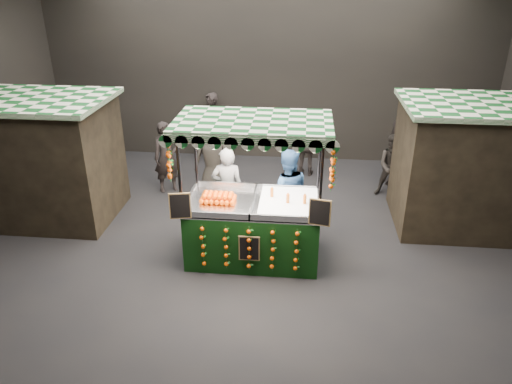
# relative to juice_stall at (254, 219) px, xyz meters

# --- Properties ---
(ground) EXTENTS (12.00, 12.00, 0.00)m
(ground) POSITION_rel_juice_stall_xyz_m (-0.18, 0.29, -0.82)
(ground) COLOR black
(ground) RESTS_ON ground
(market_hall) EXTENTS (12.10, 10.10, 5.05)m
(market_hall) POSITION_rel_juice_stall_xyz_m (-0.18, 0.29, 2.56)
(market_hall) COLOR black
(market_hall) RESTS_ON ground
(neighbour_stall_left) EXTENTS (3.00, 2.20, 2.60)m
(neighbour_stall_left) POSITION_rel_juice_stall_xyz_m (-4.58, 1.29, 0.49)
(neighbour_stall_left) COLOR black
(neighbour_stall_left) RESTS_ON ground
(neighbour_stall_right) EXTENTS (3.00, 2.20, 2.60)m
(neighbour_stall_right) POSITION_rel_juice_stall_xyz_m (4.22, 1.79, 0.49)
(neighbour_stall_right) COLOR black
(neighbour_stall_right) RESTS_ON ground
(juice_stall) EXTENTS (2.75, 1.62, 2.66)m
(juice_stall) POSITION_rel_juice_stall_xyz_m (0.00, 0.00, 0.00)
(juice_stall) COLOR black
(juice_stall) RESTS_ON ground
(vendor_grey) EXTENTS (0.68, 0.48, 1.77)m
(vendor_grey) POSITION_rel_juice_stall_xyz_m (-0.65, 1.08, 0.06)
(vendor_grey) COLOR gray
(vendor_grey) RESTS_ON ground
(vendor_blue) EXTENTS (0.97, 0.80, 1.83)m
(vendor_blue) POSITION_rel_juice_stall_xyz_m (0.55, 0.94, 0.09)
(vendor_blue) COLOR navy
(vendor_blue) RESTS_ON ground
(shopper_0) EXTENTS (0.74, 0.65, 1.71)m
(shopper_0) POSITION_rel_juice_stall_xyz_m (-2.37, 2.77, 0.03)
(shopper_0) COLOR black
(shopper_0) RESTS_ON ground
(shopper_1) EXTENTS (0.80, 0.66, 1.51)m
(shopper_1) POSITION_rel_juice_stall_xyz_m (2.93, 3.01, -0.07)
(shopper_1) COLOR black
(shopper_1) RESTS_ON ground
(shopper_2) EXTENTS (0.99, 0.55, 1.60)m
(shopper_2) POSITION_rel_juice_stall_xyz_m (0.94, 4.07, -0.02)
(shopper_2) COLOR #2D2725
(shopper_2) RESTS_ON ground
(shopper_3) EXTENTS (1.12, 1.07, 1.53)m
(shopper_3) POSITION_rel_juice_stall_xyz_m (3.54, 3.32, -0.06)
(shopper_3) COLOR #292622
(shopper_3) RESTS_ON ground
(shopper_4) EXTENTS (0.98, 0.78, 1.76)m
(shopper_4) POSITION_rel_juice_stall_xyz_m (-1.25, 2.68, 0.06)
(shopper_4) COLOR #2A2622
(shopper_4) RESTS_ON ground
(shopper_5) EXTENTS (0.96, 1.76, 1.81)m
(shopper_5) POSITION_rel_juice_stall_xyz_m (3.14, 3.45, 0.08)
(shopper_5) COLOR black
(shopper_5) RESTS_ON ground
(shopper_6) EXTENTS (0.74, 0.82, 1.89)m
(shopper_6) POSITION_rel_juice_stall_xyz_m (-1.68, 4.89, 0.12)
(shopper_6) COLOR #292221
(shopper_6) RESTS_ON ground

